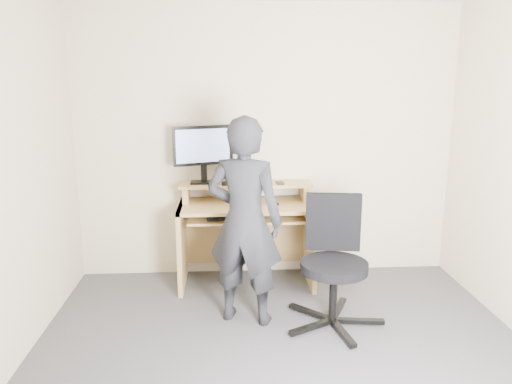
{
  "coord_description": "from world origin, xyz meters",
  "views": [
    {
      "loc": [
        -0.37,
        -2.84,
        1.85
      ],
      "look_at": [
        -0.14,
        1.05,
        0.95
      ],
      "focal_mm": 35.0,
      "sensor_mm": 36.0,
      "label": 1
    }
  ],
  "objects": [
    {
      "name": "back_wall",
      "position": [
        0.0,
        1.75,
        1.25
      ],
      "size": [
        3.5,
        0.02,
        2.5
      ],
      "primitive_type": "cube",
      "color": "beige",
      "rests_on": "ground"
    },
    {
      "name": "headphones",
      "position": [
        -0.27,
        1.64,
        0.92
      ],
      "size": [
        0.18,
        0.18,
        0.06
      ],
      "primitive_type": "torus",
      "rotation": [
        0.26,
        0.0,
        0.16
      ],
      "color": "silver",
      "rests_on": "desk"
    },
    {
      "name": "mouse",
      "position": [
        0.03,
        1.35,
        0.77
      ],
      "size": [
        0.1,
        0.07,
        0.04
      ],
      "primitive_type": "ellipsoid",
      "rotation": [
        0.0,
        0.0,
        0.05
      ],
      "color": "black",
      "rests_on": "desk"
    },
    {
      "name": "travel_mug",
      "position": [
        -0.1,
        1.62,
        0.99
      ],
      "size": [
        0.08,
        0.08,
        0.16
      ],
      "primitive_type": "cylinder",
      "rotation": [
        0.0,
        0.0,
        -0.17
      ],
      "color": "silver",
      "rests_on": "desk"
    },
    {
      "name": "smartphone",
      "position": [
        0.11,
        1.56,
        0.92
      ],
      "size": [
        0.07,
        0.13,
        0.01
      ],
      "primitive_type": "cube",
      "rotation": [
        0.0,
        0.0,
        0.02
      ],
      "color": "black",
      "rests_on": "desk"
    },
    {
      "name": "external_drive",
      "position": [
        -0.2,
        1.62,
        1.01
      ],
      "size": [
        0.11,
        0.15,
        0.2
      ],
      "primitive_type": "cube",
      "rotation": [
        0.0,
        0.0,
        0.32
      ],
      "color": "black",
      "rests_on": "desk"
    },
    {
      "name": "keyboard",
      "position": [
        -0.32,
        1.36,
        0.67
      ],
      "size": [
        0.47,
        0.22,
        0.03
      ],
      "primitive_type": "cube",
      "rotation": [
        0.0,
        0.0,
        0.09
      ],
      "color": "black",
      "rests_on": "desk"
    },
    {
      "name": "desk",
      "position": [
        -0.2,
        1.53,
        0.55
      ],
      "size": [
        1.2,
        0.6,
        0.91
      ],
      "color": "tan",
      "rests_on": "ground"
    },
    {
      "name": "monitor",
      "position": [
        -0.58,
        1.6,
        1.22
      ],
      "size": [
        0.53,
        0.22,
        0.52
      ],
      "rotation": [
        0.0,
        0.0,
        0.33
      ],
      "color": "black",
      "rests_on": "desk"
    },
    {
      "name": "office_chair",
      "position": [
        0.43,
        0.68,
        0.52
      ],
      "size": [
        0.75,
        0.76,
        0.96
      ],
      "rotation": [
        0.0,
        0.0,
        -0.13
      ],
      "color": "black",
      "rests_on": "ground"
    },
    {
      "name": "ground",
      "position": [
        0.0,
        0.0,
        0.0
      ],
      "size": [
        3.5,
        3.5,
        0.0
      ],
      "primitive_type": "plane",
      "color": "#4C4C51",
      "rests_on": "ground"
    },
    {
      "name": "person",
      "position": [
        -0.24,
        0.74,
        0.79
      ],
      "size": [
        0.67,
        0.54,
        1.59
      ],
      "primitive_type": "imported",
      "rotation": [
        0.0,
        0.0,
        2.82
      ],
      "color": "black",
      "rests_on": "ground"
    },
    {
      "name": "charger",
      "position": [
        -0.39,
        1.5,
        0.93
      ],
      "size": [
        0.05,
        0.05,
        0.03
      ],
      "primitive_type": "cube",
      "rotation": [
        0.0,
        0.0,
        0.17
      ],
      "color": "black",
      "rests_on": "desk"
    }
  ]
}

